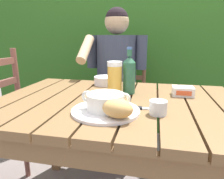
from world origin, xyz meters
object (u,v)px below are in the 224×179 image
(diner_bowl, at_px, (105,81))
(table_knife, at_px, (141,108))
(serving_plate, at_px, (106,111))
(person_eating, at_px, (115,75))
(soup_bowl, at_px, (106,101))
(beer_glass, at_px, (115,78))
(butter_tub, at_px, (183,91))
(bread_roll, at_px, (118,108))
(beer_bottle, at_px, (129,74))
(water_glass_small, at_px, (158,107))
(chair_near_diner, at_px, (120,97))

(diner_bowl, bearing_deg, table_knife, -57.89)
(serving_plate, height_order, table_knife, serving_plate)
(person_eating, xyz_separation_m, soup_bowl, (0.12, -0.82, 0.04))
(serving_plate, height_order, beer_glass, beer_glass)
(table_knife, bearing_deg, person_eating, 109.08)
(serving_plate, xyz_separation_m, table_knife, (0.14, 0.06, -0.00))
(serving_plate, distance_m, butter_tub, 0.46)
(diner_bowl, bearing_deg, bread_roll, -71.80)
(soup_bowl, distance_m, beer_bottle, 0.31)
(water_glass_small, bearing_deg, table_knife, 147.51)
(soup_bowl, relative_size, table_knife, 1.19)
(chair_near_diner, bearing_deg, diner_bowl, -90.00)
(beer_glass, xyz_separation_m, water_glass_small, (0.22, -0.24, -0.06))
(bread_roll, xyz_separation_m, beer_glass, (-0.08, 0.33, 0.04))
(beer_glass, xyz_separation_m, beer_bottle, (0.07, 0.04, 0.02))
(person_eating, relative_size, table_knife, 7.37)
(beer_bottle, bearing_deg, bread_roll, -88.87)
(water_glass_small, xyz_separation_m, diner_bowl, (-0.33, 0.45, -0.00))
(beer_glass, bearing_deg, chair_near_diner, 97.75)
(soup_bowl, distance_m, bread_roll, 0.10)
(serving_plate, bearing_deg, soup_bowl, 63.43)
(beer_bottle, bearing_deg, soup_bowl, -100.37)
(serving_plate, height_order, beer_bottle, beer_bottle)
(butter_tub, bearing_deg, table_knife, -128.28)
(serving_plate, xyz_separation_m, soup_bowl, (0.00, 0.00, 0.04))
(person_eating, relative_size, beer_glass, 7.08)
(table_knife, xyz_separation_m, diner_bowl, (-0.26, 0.41, 0.02))
(serving_plate, relative_size, diner_bowl, 1.93)
(beer_bottle, height_order, table_knife, beer_bottle)
(beer_bottle, xyz_separation_m, table_knife, (0.09, -0.24, -0.10))
(chair_near_diner, xyz_separation_m, butter_tub, (0.46, -0.70, 0.27))
(person_eating, relative_size, bread_roll, 9.12)
(person_eating, xyz_separation_m, table_knife, (0.26, -0.75, 0.00))
(chair_near_diner, xyz_separation_m, person_eating, (-0.00, -0.20, 0.25))
(bread_roll, height_order, beer_glass, beer_glass)
(diner_bowl, bearing_deg, chair_near_diner, 90.00)
(bread_roll, distance_m, table_knife, 0.16)
(soup_bowl, relative_size, butter_tub, 1.90)
(butter_tub, bearing_deg, bread_roll, -125.35)
(beer_bottle, relative_size, table_knife, 1.46)
(beer_glass, bearing_deg, soup_bowl, -86.82)
(butter_tub, bearing_deg, person_eating, 132.30)
(serving_plate, height_order, water_glass_small, water_glass_small)
(beer_bottle, distance_m, diner_bowl, 0.26)
(person_eating, xyz_separation_m, beer_glass, (0.11, -0.56, 0.09))
(chair_near_diner, bearing_deg, water_glass_small, -71.86)
(beer_bottle, distance_m, table_knife, 0.27)
(water_glass_small, relative_size, table_knife, 0.42)
(water_glass_small, relative_size, butter_tub, 0.66)
(diner_bowl, bearing_deg, beer_glass, -64.51)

